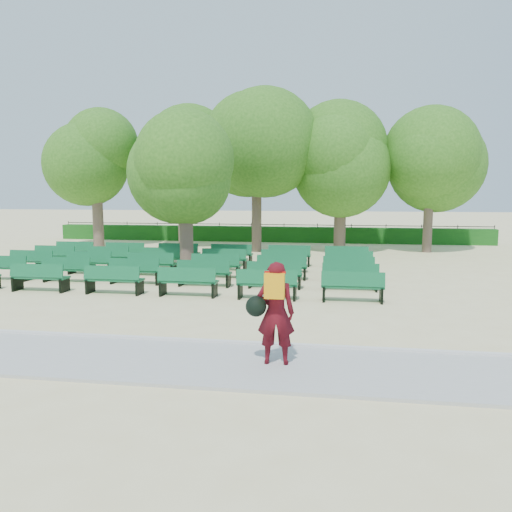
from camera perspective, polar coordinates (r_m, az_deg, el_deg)
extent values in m
plane|color=beige|center=(16.35, -5.25, -3.26)|extent=(120.00, 120.00, 0.00)
cube|color=#ABABA7|center=(9.56, -16.26, -11.16)|extent=(30.00, 2.20, 0.06)
cube|color=silver|center=(10.55, -13.60, -9.17)|extent=(30.00, 0.12, 0.10)
cube|color=#185717|center=(29.95, 1.24, 2.51)|extent=(26.00, 0.70, 0.90)
cube|color=#105D32|center=(17.89, -8.28, -0.99)|extent=(1.73, 0.57, 0.06)
cube|color=#105D32|center=(17.67, -8.49, -0.33)|extent=(1.71, 0.23, 0.40)
cylinder|color=brown|center=(18.90, -7.96, 2.33)|extent=(0.51, 0.51, 2.73)
ellipsoid|color=#39721E|center=(18.84, -8.09, 9.77)|extent=(3.94, 3.94, 3.55)
imported|color=#4A0A12|center=(8.60, 2.27, -6.53)|extent=(0.68, 0.47, 1.79)
cube|color=orange|center=(8.30, 2.13, -3.43)|extent=(0.33, 0.17, 0.42)
sphere|color=black|center=(8.56, 0.00, -5.77)|extent=(0.36, 0.36, 0.36)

